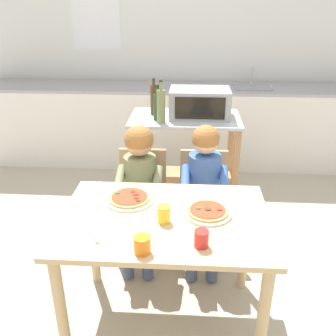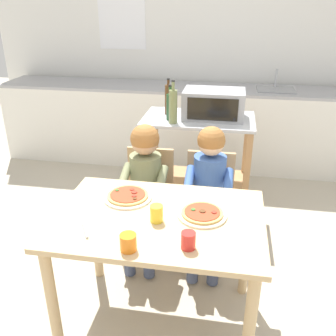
{
  "view_description": "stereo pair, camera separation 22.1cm",
  "coord_description": "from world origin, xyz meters",
  "px_view_note": "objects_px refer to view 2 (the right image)",
  "views": [
    {
      "loc": [
        0.12,
        -1.71,
        1.83
      ],
      "look_at": [
        0.0,
        0.3,
        0.9
      ],
      "focal_mm": 39.93,
      "sensor_mm": 36.0,
      "label": 1
    },
    {
      "loc": [
        0.34,
        -1.68,
        1.83
      ],
      "look_at": [
        0.0,
        0.3,
        0.9
      ],
      "focal_mm": 39.93,
      "sensor_mm": 36.0,
      "label": 2
    }
  ],
  "objects_px": {
    "drinking_cup_yellow": "(156,213)",
    "pizza_plate_white": "(128,196)",
    "drinking_cup_red": "(188,240)",
    "toaster_oven": "(214,104)",
    "child_in_olive_shirt": "(144,179)",
    "pizza_plate_cream": "(202,214)",
    "dining_chair_left": "(148,195)",
    "dining_chair_right": "(209,200)",
    "kitchen_island_cart": "(197,151)",
    "drinking_cup_orange": "(128,242)",
    "bottle_dark_olive_oil": "(168,99)",
    "serving_spoon": "(85,230)",
    "dining_table": "(159,235)",
    "bottle_squat_spirits": "(173,106)",
    "child_in_blue_striped_shirt": "(209,185)",
    "bottle_tall_green_wine": "(171,106)"
  },
  "relations": [
    {
      "from": "child_in_olive_shirt",
      "to": "drinking_cup_yellow",
      "type": "distance_m",
      "value": 0.66
    },
    {
      "from": "drinking_cup_yellow",
      "to": "drinking_cup_orange",
      "type": "bearing_deg",
      "value": -106.3
    },
    {
      "from": "dining_chair_right",
      "to": "child_in_blue_striped_shirt",
      "type": "height_order",
      "value": "child_in_blue_striped_shirt"
    },
    {
      "from": "drinking_cup_orange",
      "to": "serving_spoon",
      "type": "xyz_separation_m",
      "value": [
        -0.26,
        0.11,
        -0.04
      ]
    },
    {
      "from": "child_in_olive_shirt",
      "to": "serving_spoon",
      "type": "height_order",
      "value": "child_in_olive_shirt"
    },
    {
      "from": "dining_chair_left",
      "to": "child_in_blue_striped_shirt",
      "type": "height_order",
      "value": "child_in_blue_striped_shirt"
    },
    {
      "from": "bottle_dark_olive_oil",
      "to": "drinking_cup_orange",
      "type": "distance_m",
      "value": 1.73
    },
    {
      "from": "kitchen_island_cart",
      "to": "bottle_squat_spirits",
      "type": "relative_size",
      "value": 2.71
    },
    {
      "from": "drinking_cup_orange",
      "to": "serving_spoon",
      "type": "distance_m",
      "value": 0.28
    },
    {
      "from": "dining_chair_right",
      "to": "drinking_cup_orange",
      "type": "height_order",
      "value": "drinking_cup_orange"
    },
    {
      "from": "drinking_cup_yellow",
      "to": "drinking_cup_red",
      "type": "relative_size",
      "value": 1.09
    },
    {
      "from": "dining_chair_right",
      "to": "drinking_cup_red",
      "type": "xyz_separation_m",
      "value": [
        -0.04,
        -0.94,
        0.31
      ]
    },
    {
      "from": "drinking_cup_yellow",
      "to": "drinking_cup_orange",
      "type": "height_order",
      "value": "drinking_cup_yellow"
    },
    {
      "from": "child_in_blue_striped_shirt",
      "to": "serving_spoon",
      "type": "bearing_deg",
      "value": -126.32
    },
    {
      "from": "bottle_dark_olive_oil",
      "to": "dining_chair_right",
      "type": "distance_m",
      "value": 0.99
    },
    {
      "from": "bottle_dark_olive_oil",
      "to": "child_in_blue_striped_shirt",
      "type": "bearing_deg",
      "value": -63.25
    },
    {
      "from": "pizza_plate_cream",
      "to": "serving_spoon",
      "type": "xyz_separation_m",
      "value": [
        -0.57,
        -0.25,
        -0.01
      ]
    },
    {
      "from": "drinking_cup_yellow",
      "to": "pizza_plate_white",
      "type": "bearing_deg",
      "value": 134.81
    },
    {
      "from": "toaster_oven",
      "to": "drinking_cup_yellow",
      "type": "xyz_separation_m",
      "value": [
        -0.2,
        -1.41,
        -0.22
      ]
    },
    {
      "from": "bottle_tall_green_wine",
      "to": "dining_chair_right",
      "type": "bearing_deg",
      "value": -56.17
    },
    {
      "from": "drinking_cup_orange",
      "to": "pizza_plate_white",
      "type": "bearing_deg",
      "value": 105.79
    },
    {
      "from": "drinking_cup_red",
      "to": "dining_table",
      "type": "bearing_deg",
      "value": 127.62
    },
    {
      "from": "bottle_dark_olive_oil",
      "to": "dining_chair_left",
      "type": "xyz_separation_m",
      "value": [
        -0.03,
        -0.72,
        -0.55
      ]
    },
    {
      "from": "dining_chair_left",
      "to": "dining_chair_right",
      "type": "xyz_separation_m",
      "value": [
        0.45,
        0.0,
        0.0
      ]
    },
    {
      "from": "child_in_blue_striped_shirt",
      "to": "pizza_plate_cream",
      "type": "height_order",
      "value": "child_in_blue_striped_shirt"
    },
    {
      "from": "pizza_plate_white",
      "to": "serving_spoon",
      "type": "xyz_separation_m",
      "value": [
        -0.12,
        -0.37,
        -0.01
      ]
    },
    {
      "from": "toaster_oven",
      "to": "drinking_cup_red",
      "type": "bearing_deg",
      "value": -90.3
    },
    {
      "from": "dining_table",
      "to": "serving_spoon",
      "type": "distance_m",
      "value": 0.41
    },
    {
      "from": "kitchen_island_cart",
      "to": "pizza_plate_cream",
      "type": "height_order",
      "value": "kitchen_island_cart"
    },
    {
      "from": "child_in_blue_striped_shirt",
      "to": "pizza_plate_white",
      "type": "relative_size",
      "value": 3.71
    },
    {
      "from": "kitchen_island_cart",
      "to": "bottle_dark_olive_oil",
      "type": "relative_size",
      "value": 3.03
    },
    {
      "from": "dining_table",
      "to": "serving_spoon",
      "type": "relative_size",
      "value": 8.08
    },
    {
      "from": "child_in_olive_shirt",
      "to": "pizza_plate_cream",
      "type": "bearing_deg",
      "value": -49.58
    },
    {
      "from": "kitchen_island_cart",
      "to": "drinking_cup_red",
      "type": "relative_size",
      "value": 10.96
    },
    {
      "from": "bottle_squat_spirits",
      "to": "bottle_tall_green_wine",
      "type": "bearing_deg",
      "value": 111.66
    },
    {
      "from": "dining_chair_right",
      "to": "toaster_oven",
      "type": "bearing_deg",
      "value": 92.68
    },
    {
      "from": "dining_table",
      "to": "dining_chair_right",
      "type": "height_order",
      "value": "dining_chair_right"
    },
    {
      "from": "child_in_olive_shirt",
      "to": "drinking_cup_red",
      "type": "height_order",
      "value": "child_in_olive_shirt"
    },
    {
      "from": "toaster_oven",
      "to": "bottle_squat_spirits",
      "type": "height_order",
      "value": "bottle_squat_spirits"
    },
    {
      "from": "bottle_dark_olive_oil",
      "to": "dining_chair_right",
      "type": "relative_size",
      "value": 0.38
    },
    {
      "from": "kitchen_island_cart",
      "to": "drinking_cup_orange",
      "type": "bearing_deg",
      "value": -95.58
    },
    {
      "from": "bottle_dark_olive_oil",
      "to": "serving_spoon",
      "type": "distance_m",
      "value": 1.63
    },
    {
      "from": "dining_table",
      "to": "dining_chair_right",
      "type": "relative_size",
      "value": 1.39
    },
    {
      "from": "dining_chair_right",
      "to": "drinking_cup_orange",
      "type": "bearing_deg",
      "value": -107.31
    },
    {
      "from": "bottle_dark_olive_oil",
      "to": "serving_spoon",
      "type": "xyz_separation_m",
      "value": [
        -0.15,
        -1.61,
        -0.27
      ]
    },
    {
      "from": "kitchen_island_cart",
      "to": "serving_spoon",
      "type": "relative_size",
      "value": 6.65
    },
    {
      "from": "bottle_dark_olive_oil",
      "to": "dining_table",
      "type": "relative_size",
      "value": 0.27
    },
    {
      "from": "dining_chair_left",
      "to": "dining_chair_right",
      "type": "height_order",
      "value": "same"
    },
    {
      "from": "dining_chair_right",
      "to": "drinking_cup_yellow",
      "type": "relative_size",
      "value": 8.74
    },
    {
      "from": "dining_chair_left",
      "to": "pizza_plate_cream",
      "type": "relative_size",
      "value": 3.05
    }
  ]
}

